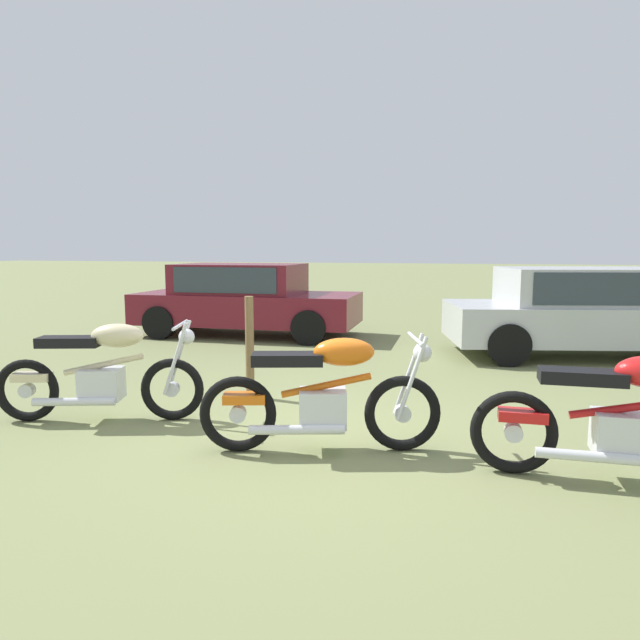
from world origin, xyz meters
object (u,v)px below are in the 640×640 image
object	(u,v)px
motorcycle_red	(624,420)
fence_post_wooden	(250,347)
car_silver	(587,307)
motorcycle_cream	(101,373)
car_burgundy	(244,296)
motorcycle_orange	(323,395)

from	to	relation	value
motorcycle_red	fence_post_wooden	world-z (taller)	fence_post_wooden
car_silver	fence_post_wooden	world-z (taller)	car_silver
motorcycle_cream	car_burgundy	distance (m)	5.75
motorcycle_cream	motorcycle_orange	world-z (taller)	same
car_silver	fence_post_wooden	distance (m)	5.70
car_burgundy	fence_post_wooden	bearing A→B (deg)	-68.32
motorcycle_orange	car_silver	size ratio (longest dim) A/B	0.43
motorcycle_cream	motorcycle_red	xyz separation A→B (m)	(4.70, -0.29, -0.00)
car_silver	motorcycle_orange	bearing A→B (deg)	-132.15
motorcycle_cream	motorcycle_orange	size ratio (longest dim) A/B	1.00
motorcycle_red	fence_post_wooden	xyz separation A→B (m)	(-3.62, 1.54, 0.11)
motorcycle_cream	fence_post_wooden	xyz separation A→B (m)	(1.09, 1.25, 0.10)
fence_post_wooden	car_burgundy	bearing A→B (deg)	113.87
motorcycle_cream	motorcycle_orange	xyz separation A→B (m)	(2.39, -0.24, -0.00)
motorcycle_orange	motorcycle_red	world-z (taller)	same
motorcycle_cream	motorcycle_red	size ratio (longest dim) A/B	0.95
motorcycle_cream	fence_post_wooden	world-z (taller)	fence_post_wooden
car_burgundy	motorcycle_cream	bearing A→B (deg)	-83.49
motorcycle_red	car_silver	xyz separation A→B (m)	(0.62, 5.36, 0.31)
motorcycle_red	car_silver	distance (m)	5.40
motorcycle_orange	car_silver	world-z (taller)	car_silver
motorcycle_red	car_burgundy	xyz separation A→B (m)	(-5.57, 5.96, 0.31)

